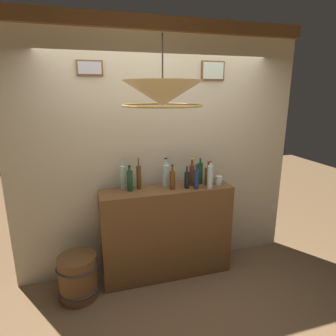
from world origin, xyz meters
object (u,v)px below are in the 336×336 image
(liquor_bottle_port, at_px, (200,173))
(liquor_bottle_brandy, at_px, (192,174))
(liquor_bottle_gin, at_px, (166,175))
(liquor_bottle_amaro, at_px, (130,180))
(liquor_bottle_rum, at_px, (123,177))
(liquor_bottle_scotch, at_px, (172,180))
(liquor_bottle_mezcal, at_px, (187,180))
(liquor_bottle_sherry, at_px, (208,176))
(glass_tumbler_rocks, at_px, (219,180))
(liquor_bottle_rye, at_px, (196,179))
(liquor_bottle_vermouth, at_px, (210,177))
(wooden_barrel, at_px, (78,277))
(pendant_lamp, at_px, (163,94))
(liquor_bottle_bourbon, at_px, (139,177))

(liquor_bottle_port, distance_m, liquor_bottle_brandy, 0.13)
(liquor_bottle_gin, bearing_deg, liquor_bottle_amaro, -174.48)
(liquor_bottle_amaro, relative_size, liquor_bottle_rum, 0.81)
(liquor_bottle_scotch, height_order, liquor_bottle_mezcal, liquor_bottle_scotch)
(liquor_bottle_scotch, bearing_deg, liquor_bottle_sherry, 3.86)
(liquor_bottle_brandy, bearing_deg, glass_tumbler_rocks, -11.46)
(liquor_bottle_port, bearing_deg, glass_tumbler_rocks, -28.90)
(liquor_bottle_port, bearing_deg, liquor_bottle_mezcal, -151.34)
(liquor_bottle_rum, xyz_separation_m, glass_tumbler_rocks, (1.08, -0.17, -0.08))
(liquor_bottle_amaro, bearing_deg, liquor_bottle_rye, -10.74)
(liquor_bottle_amaro, height_order, glass_tumbler_rocks, liquor_bottle_amaro)
(liquor_bottle_mezcal, xyz_separation_m, liquor_bottle_gin, (-0.20, 0.13, 0.04))
(liquor_bottle_vermouth, bearing_deg, liquor_bottle_gin, 155.12)
(wooden_barrel, bearing_deg, liquor_bottle_amaro, 16.33)
(liquor_bottle_port, distance_m, liquor_bottle_scotch, 0.38)
(liquor_bottle_scotch, distance_m, glass_tumbler_rocks, 0.56)
(liquor_bottle_mezcal, bearing_deg, liquor_bottle_brandy, 38.95)
(liquor_bottle_gin, xyz_separation_m, wooden_barrel, (-1.02, -0.22, -0.96))
(liquor_bottle_vermouth, relative_size, wooden_barrel, 0.66)
(liquor_bottle_brandy, height_order, pendant_lamp, pendant_lamp)
(liquor_bottle_amaro, xyz_separation_m, liquor_bottle_rum, (-0.06, 0.09, 0.02))
(liquor_bottle_rum, xyz_separation_m, wooden_barrel, (-0.54, -0.27, -0.97))
(liquor_bottle_bourbon, xyz_separation_m, pendant_lamp, (0.06, -0.79, 0.88))
(liquor_bottle_scotch, relative_size, liquor_bottle_bourbon, 0.77)
(liquor_bottle_port, xyz_separation_m, liquor_bottle_rum, (-0.89, 0.07, 0.01))
(liquor_bottle_bourbon, distance_m, glass_tumbler_rocks, 0.92)
(liquor_bottle_gin, height_order, wooden_barrel, liquor_bottle_gin)
(liquor_bottle_bourbon, bearing_deg, liquor_bottle_amaro, -159.33)
(liquor_bottle_brandy, height_order, liquor_bottle_bourbon, liquor_bottle_bourbon)
(liquor_bottle_bourbon, distance_m, pendant_lamp, 1.19)
(liquor_bottle_port, distance_m, liquor_bottle_vermouth, 0.20)
(liquor_bottle_brandy, distance_m, liquor_bottle_rum, 0.78)
(liquor_bottle_gin, relative_size, wooden_barrel, 0.70)
(liquor_bottle_scotch, bearing_deg, liquor_bottle_bourbon, 161.51)
(liquor_bottle_scotch, bearing_deg, glass_tumbler_rocks, -0.32)
(liquor_bottle_mezcal, bearing_deg, pendant_lamp, -124.49)
(liquor_bottle_sherry, distance_m, liquor_bottle_scotch, 0.44)
(liquor_bottle_sherry, height_order, liquor_bottle_bourbon, liquor_bottle_bourbon)
(liquor_bottle_vermouth, xyz_separation_m, wooden_barrel, (-1.47, -0.01, -0.96))
(wooden_barrel, bearing_deg, liquor_bottle_mezcal, 4.24)
(liquor_bottle_scotch, height_order, glass_tumbler_rocks, liquor_bottle_scotch)
(liquor_bottle_sherry, distance_m, liquor_bottle_bourbon, 0.79)
(liquor_bottle_sherry, distance_m, liquor_bottle_gin, 0.49)
(liquor_bottle_bourbon, bearing_deg, pendant_lamp, -85.93)
(wooden_barrel, bearing_deg, glass_tumbler_rocks, 3.44)
(liquor_bottle_rum, bearing_deg, liquor_bottle_gin, -6.05)
(liquor_bottle_bourbon, bearing_deg, liquor_bottle_vermouth, -15.34)
(liquor_bottle_amaro, bearing_deg, liquor_bottle_port, 1.79)
(liquor_bottle_sherry, bearing_deg, liquor_bottle_brandy, 170.89)
(liquor_bottle_brandy, bearing_deg, pendant_lamp, -126.46)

